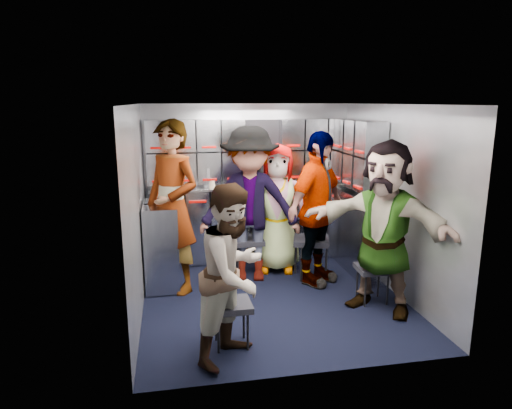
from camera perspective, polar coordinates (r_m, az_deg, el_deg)
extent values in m
plane|color=black|center=(5.20, 1.98, -11.42)|extent=(3.00, 3.00, 0.00)
cube|color=gray|center=(6.31, -0.94, 2.92)|extent=(2.80, 0.04, 2.10)
cube|color=gray|center=(4.76, -14.60, -0.76)|extent=(0.04, 3.00, 2.10)
cube|color=gray|center=(5.34, 16.88, 0.56)|extent=(0.04, 3.00, 2.10)
cube|color=silver|center=(4.74, 2.18, 12.41)|extent=(2.80, 3.00, 0.02)
cube|color=#8D929B|center=(6.22, -0.59, -2.44)|extent=(2.68, 0.38, 0.99)
cube|color=#8D929B|center=(5.44, -11.69, -5.00)|extent=(0.38, 0.76, 0.99)
cube|color=#B1B4B9|center=(6.11, -0.60, 2.27)|extent=(2.68, 0.42, 0.03)
cube|color=#8D929B|center=(6.10, -0.71, 6.76)|extent=(2.68, 0.28, 0.82)
cube|color=#8D929B|center=(5.83, 12.69, 6.18)|extent=(0.28, 1.00, 0.82)
cube|color=#8D929B|center=(5.94, 12.60, -3.47)|extent=(0.28, 1.20, 1.00)
cube|color=#A80603|center=(5.94, -0.26, 0.64)|extent=(2.60, 0.02, 0.03)
cube|color=black|center=(4.10, -3.12, -12.47)|extent=(0.35, 0.34, 0.05)
cylinder|color=black|center=(4.08, -4.72, -15.79)|extent=(0.02, 0.02, 0.37)
cylinder|color=black|center=(4.11, -1.04, -15.52)|extent=(0.02, 0.02, 0.37)
cylinder|color=black|center=(4.27, -5.04, -14.40)|extent=(0.02, 0.02, 0.37)
cylinder|color=black|center=(4.30, -1.54, -14.16)|extent=(0.02, 0.02, 0.37)
cube|color=black|center=(5.72, -1.07, -4.54)|extent=(0.39, 0.37, 0.06)
cylinder|color=black|center=(5.65, -2.29, -7.15)|extent=(0.02, 0.02, 0.41)
cylinder|color=black|center=(5.70, 0.57, -6.97)|extent=(0.02, 0.02, 0.41)
cylinder|color=black|center=(5.88, -2.64, -6.35)|extent=(0.02, 0.02, 0.41)
cylinder|color=black|center=(5.93, 0.10, -6.19)|extent=(0.02, 0.02, 0.41)
cube|color=black|center=(6.01, 2.20, -3.31)|extent=(0.52, 0.50, 0.07)
cylinder|color=black|center=(5.93, 1.00, -6.00)|extent=(0.03, 0.03, 0.44)
cylinder|color=black|center=(6.00, 3.91, -5.81)|extent=(0.03, 0.03, 0.44)
cylinder|color=black|center=(6.18, 0.50, -5.22)|extent=(0.03, 0.03, 0.44)
cylinder|color=black|center=(6.24, 3.30, -5.05)|extent=(0.03, 0.03, 0.44)
cube|color=black|center=(5.63, 6.91, -4.50)|extent=(0.52, 0.51, 0.07)
cylinder|color=black|center=(5.55, 5.72, -7.41)|extent=(0.03, 0.03, 0.44)
cylinder|color=black|center=(5.64, 8.77, -7.16)|extent=(0.03, 0.03, 0.44)
cylinder|color=black|center=(5.79, 4.97, -6.52)|extent=(0.03, 0.03, 0.44)
cylinder|color=black|center=(5.87, 7.91, -6.30)|extent=(0.03, 0.03, 0.44)
cube|color=black|center=(5.09, 14.44, -7.77)|extent=(0.36, 0.34, 0.05)
cylinder|color=black|center=(5.02, 13.51, -10.45)|extent=(0.02, 0.02, 0.36)
cylinder|color=black|center=(5.12, 16.13, -10.12)|extent=(0.02, 0.02, 0.36)
cylinder|color=black|center=(5.20, 12.53, -9.55)|extent=(0.02, 0.02, 0.36)
cylinder|color=black|center=(5.30, 15.07, -9.25)|extent=(0.02, 0.02, 0.36)
imported|color=black|center=(5.17, -10.40, -0.36)|extent=(0.84, 0.83, 1.95)
imported|color=black|center=(3.79, -2.82, -8.59)|extent=(0.91, 0.92, 1.50)
imported|color=black|center=(5.42, -0.77, -0.04)|extent=(1.31, 0.90, 1.86)
imported|color=black|center=(5.75, 2.63, -0.47)|extent=(0.89, 0.67, 1.62)
imported|color=black|center=(5.35, 7.62, -0.58)|extent=(1.09, 1.02, 1.81)
imported|color=black|center=(4.78, 15.68, -2.79)|extent=(1.51, 1.56, 1.77)
cylinder|color=white|center=(5.96, -5.98, 3.36)|extent=(0.07, 0.07, 0.26)
cylinder|color=white|center=(5.96, -6.32, 3.43)|extent=(0.06, 0.06, 0.28)
cylinder|color=white|center=(6.20, 6.02, 3.57)|extent=(0.06, 0.06, 0.23)
cylinder|color=beige|center=(5.97, -5.50, 2.60)|extent=(0.08, 0.08, 0.10)
cylinder|color=beige|center=(6.38, 10.64, 3.05)|extent=(0.07, 0.07, 0.09)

